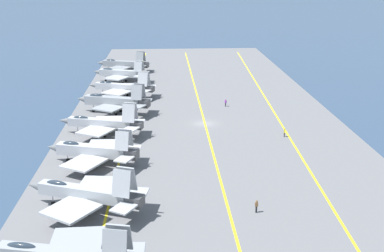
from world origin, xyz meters
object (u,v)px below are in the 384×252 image
(parked_jet_third, at_px, (94,151))
(parked_jet_fourth, at_px, (103,123))
(crew_brown_vest, at_px, (256,206))
(crew_yellow_vest, at_px, (285,132))
(parked_jet_eighth, at_px, (124,64))
(parked_jet_seventh, at_px, (121,73))
(parked_jet_second, at_px, (86,193))
(parked_jet_fifth, at_px, (114,101))
(parked_jet_sixth, at_px, (122,87))
(crew_purple_vest, at_px, (226,102))

(parked_jet_third, xyz_separation_m, parked_jet_fourth, (13.86, 0.18, 0.18))
(crew_brown_vest, xyz_separation_m, crew_yellow_vest, (28.46, -10.61, -0.02))
(crew_brown_vest, height_order, crew_yellow_vest, crew_brown_vest)
(parked_jet_fourth, xyz_separation_m, parked_jet_eighth, (58.16, 0.52, -0.06))
(parked_jet_seventh, xyz_separation_m, crew_brown_vest, (-74.80, -23.15, -1.64))
(parked_jet_second, bearing_deg, parked_jet_seventh, 1.13)
(parked_jet_fourth, height_order, crew_yellow_vest, parked_jet_fourth)
(parked_jet_second, xyz_separation_m, parked_jet_fifth, (43.71, 0.62, 0.25))
(parked_jet_sixth, height_order, crew_brown_vest, parked_jet_sixth)
(parked_jet_fifth, distance_m, crew_brown_vest, 50.63)
(parked_jet_fourth, xyz_separation_m, crew_brown_vest, (-31.25, -23.07, -1.47))
(parked_jet_second, bearing_deg, parked_jet_eighth, 1.23)
(parked_jet_fifth, xyz_separation_m, parked_jet_sixth, (14.27, -0.69, -0.37))
(parked_jet_third, height_order, parked_jet_fifth, parked_jet_fifth)
(parked_jet_fourth, xyz_separation_m, parked_jet_sixth, (28.43, -1.44, -0.04))
(parked_jet_eighth, bearing_deg, parked_jet_seventh, -178.26)
(parked_jet_sixth, bearing_deg, crew_purple_vest, -112.90)
(parked_jet_fifth, height_order, crew_yellow_vest, parked_jet_fifth)
(parked_jet_second, distance_m, crew_yellow_vest, 41.98)
(parked_jet_seventh, bearing_deg, parked_jet_sixth, -174.27)
(parked_jet_fourth, relative_size, parked_jet_fifth, 0.99)
(parked_jet_second, relative_size, parked_jet_fifth, 0.99)
(parked_jet_third, bearing_deg, crew_purple_vest, -38.03)
(crew_brown_vest, bearing_deg, parked_jet_second, 85.51)
(crew_brown_vest, relative_size, crew_yellow_vest, 1.02)
(parked_jet_fifth, bearing_deg, parked_jet_third, 178.82)
(parked_jet_fifth, bearing_deg, parked_jet_seventh, 1.62)
(parked_jet_second, relative_size, crew_yellow_vest, 9.48)
(parked_jet_second, height_order, parked_jet_seventh, parked_jet_second)
(parked_jet_fourth, height_order, parked_jet_eighth, parked_jet_fourth)
(parked_jet_second, relative_size, parked_jet_fourth, 1.00)
(parked_jet_fifth, relative_size, parked_jet_eighth, 1.02)
(parked_jet_fourth, relative_size, parked_jet_eighth, 1.01)
(parked_jet_third, bearing_deg, parked_jet_sixth, -1.71)
(parked_jet_fourth, xyz_separation_m, crew_purple_vest, (18.33, -25.35, -1.51))
(parked_jet_fifth, bearing_deg, parked_jet_second, -179.19)
(parked_jet_eighth, xyz_separation_m, crew_purple_vest, (-39.83, -25.87, -1.44))
(parked_jet_fourth, bearing_deg, crew_purple_vest, -54.14)
(parked_jet_sixth, xyz_separation_m, crew_yellow_vest, (-31.22, -32.24, -1.45))
(parked_jet_third, relative_size, parked_jet_seventh, 0.99)
(parked_jet_third, xyz_separation_m, crew_yellow_vest, (11.06, -33.50, -1.31))
(parked_jet_second, distance_m, parked_jet_eighth, 87.72)
(parked_jet_fourth, bearing_deg, crew_brown_vest, -143.56)
(parked_jet_second, relative_size, parked_jet_third, 1.07)
(crew_purple_vest, bearing_deg, parked_jet_fifth, 99.62)
(parked_jet_third, bearing_deg, parked_jet_fourth, 0.74)
(parked_jet_second, bearing_deg, crew_brown_vest, -94.49)
(crew_purple_vest, distance_m, crew_yellow_vest, 22.70)
(parked_jet_eighth, distance_m, crew_yellow_vest, 69.90)
(parked_jet_second, relative_size, parked_jet_sixth, 0.97)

